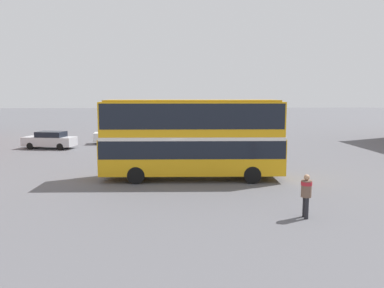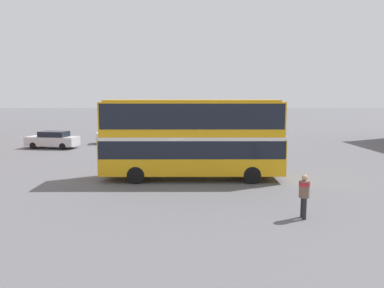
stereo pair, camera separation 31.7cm
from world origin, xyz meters
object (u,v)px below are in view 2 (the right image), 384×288
Objects in this scene: double_decker_bus at (192,134)px; pedestrian_foreground at (304,192)px; parked_car_kerb_far at (120,135)px; parked_car_kerb_near at (53,140)px.

double_decker_bus reaches higher than pedestrian_foreground.
pedestrian_foreground is 25.86m from parked_car_kerb_far.
double_decker_bus is at bearing 144.71° from parked_car_kerb_near.
parked_car_kerb_far is (-10.84, 23.47, -0.25)m from pedestrian_foreground.
double_decker_bus reaches higher than parked_car_kerb_far.
parked_car_kerb_far is (-6.69, 16.38, -1.78)m from double_decker_bus.
double_decker_bus is 18.07m from parked_car_kerb_near.
parked_car_kerb_near is 6.48m from parked_car_kerb_far.
pedestrian_foreground reaches higher than parked_car_kerb_far.
parked_car_kerb_near is at bearing -154.84° from parked_car_kerb_far.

